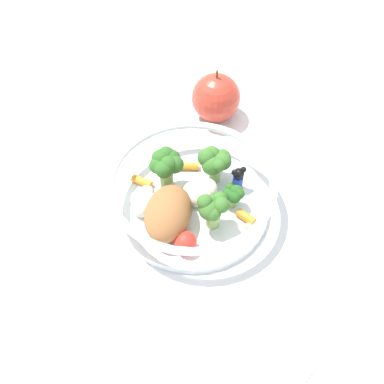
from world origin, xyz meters
name	(u,v)px	position (x,y,z in m)	size (l,w,h in m)	color
ground_plane	(182,210)	(0.00, 0.00, 0.00)	(2.40, 2.40, 0.00)	white
food_container	(188,193)	(-0.01, 0.00, 0.03)	(0.21, 0.21, 0.07)	white
loose_apple	(216,98)	(-0.16, -0.09, 0.04)	(0.07, 0.07, 0.08)	#BC3828
folded_napkin	(213,379)	(0.13, 0.18, 0.00)	(0.15, 0.14, 0.01)	white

